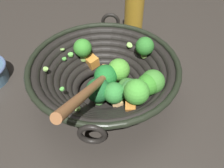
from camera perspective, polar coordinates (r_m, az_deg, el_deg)
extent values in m
plane|color=#332D28|center=(0.64, -1.78, -2.56)|extent=(4.00, 4.00, 0.00)
cylinder|color=black|center=(0.63, -1.79, -2.26)|extent=(0.13, 0.13, 0.01)
torus|color=black|center=(0.62, -1.82, -1.21)|extent=(0.18, 0.18, 0.02)
torus|color=black|center=(0.61, -1.85, -0.45)|extent=(0.21, 0.21, 0.02)
torus|color=black|center=(0.60, -1.87, 0.33)|extent=(0.23, 0.23, 0.02)
torus|color=black|center=(0.60, -1.90, 1.13)|extent=(0.26, 0.26, 0.02)
torus|color=black|center=(0.59, -1.93, 1.96)|extent=(0.29, 0.29, 0.02)
torus|color=black|center=(0.58, -1.95, 2.80)|extent=(0.32, 0.32, 0.02)
torus|color=black|center=(0.57, -1.98, 3.67)|extent=(0.34, 0.34, 0.02)
torus|color=black|center=(0.57, -2.01, 4.57)|extent=(0.36, 0.36, 0.01)
torus|color=black|center=(0.72, -0.34, 14.42)|extent=(0.02, 0.05, 0.05)
torus|color=black|center=(0.44, -4.72, -11.75)|extent=(0.02, 0.05, 0.05)
cylinder|color=#7FAB4E|center=(0.66, -6.69, 6.32)|extent=(0.02, 0.02, 0.02)
sphere|color=#3B902F|center=(0.64, -6.92, 8.41)|extent=(0.05, 0.05, 0.05)
cylinder|color=#64A742|center=(0.55, 9.19, -1.51)|extent=(0.03, 0.03, 0.01)
sphere|color=#418A32|center=(0.53, 9.53, 0.55)|extent=(0.05, 0.05, 0.05)
cylinder|color=#58984C|center=(0.58, 4.50, -3.36)|extent=(0.02, 0.03, 0.02)
sphere|color=#42853E|center=(0.56, 4.66, -1.38)|extent=(0.05, 0.05, 0.05)
cylinder|color=olive|center=(0.54, 8.12, -2.06)|extent=(0.03, 0.03, 0.02)
sphere|color=#388928|center=(0.52, 8.40, -0.14)|extent=(0.05, 0.05, 0.05)
cylinder|color=#63B253|center=(0.60, -3.34, -3.63)|extent=(0.03, 0.03, 0.02)
sphere|color=#1E612D|center=(0.57, -3.48, -1.40)|extent=(0.06, 0.06, 0.06)
cylinder|color=#789E49|center=(0.63, 7.48, 6.87)|extent=(0.02, 0.02, 0.02)
sphere|color=#307B2C|center=(0.62, 7.71, 8.80)|extent=(0.05, 0.05, 0.05)
cylinder|color=#64B23D|center=(0.63, -1.23, -0.31)|extent=(0.03, 0.03, 0.01)
sphere|color=#1E732C|center=(0.61, -1.27, 1.78)|extent=(0.06, 0.06, 0.06)
cylinder|color=olive|center=(0.64, 1.54, 1.21)|extent=(0.03, 0.03, 0.02)
sphere|color=#54A436|center=(0.62, 1.59, 3.38)|extent=(0.06, 0.06, 0.06)
cylinder|color=olive|center=(0.61, 3.45, -3.00)|extent=(0.03, 0.03, 0.01)
sphere|color=#3C7530|center=(0.59, 3.57, -1.19)|extent=(0.05, 0.05, 0.05)
cylinder|color=#78BD51|center=(0.52, 5.51, -4.33)|extent=(0.02, 0.02, 0.02)
sphere|color=green|center=(0.49, 5.76, -1.87)|extent=(0.05, 0.05, 0.05)
cylinder|color=#578D4C|center=(0.58, 0.51, -4.11)|extent=(0.02, 0.02, 0.02)
sphere|color=#358B3A|center=(0.56, 0.53, -2.13)|extent=(0.05, 0.05, 0.05)
cube|color=orange|center=(0.66, -4.64, 5.19)|extent=(0.04, 0.04, 0.03)
cube|color=#C27630|center=(0.51, 4.48, -5.57)|extent=(0.03, 0.03, 0.03)
cube|color=orange|center=(0.59, 6.09, -1.44)|extent=(0.04, 0.04, 0.03)
cube|color=#E1AE70|center=(0.57, 1.78, -4.63)|extent=(0.03, 0.03, 0.03)
cylinder|color=#6BC651|center=(0.59, -0.14, -1.19)|extent=(0.01, 0.01, 0.01)
cylinder|color=#6BC651|center=(0.57, -7.75, -3.53)|extent=(0.02, 0.02, 0.01)
cylinder|color=#99D166|center=(0.50, -8.20, -5.64)|extent=(0.02, 0.02, 0.01)
cylinder|color=#6BC651|center=(0.65, -9.70, 6.84)|extent=(0.02, 0.02, 0.01)
cylinder|color=#99D166|center=(0.57, -15.34, 3.41)|extent=(0.01, 0.01, 0.01)
cylinder|color=#56B247|center=(0.53, -11.64, -1.16)|extent=(0.01, 0.01, 0.01)
cylinder|color=#99D166|center=(0.65, -11.58, 8.01)|extent=(0.02, 0.02, 0.01)
cylinder|color=#99D166|center=(0.66, 4.13, 9.08)|extent=(0.02, 0.02, 0.01)
cylinder|color=#56B247|center=(0.64, -11.15, 5.82)|extent=(0.01, 0.01, 0.00)
cube|color=#9E6B38|center=(0.63, -1.10, 2.12)|extent=(0.07, 0.06, 0.01)
cylinder|color=#9E643B|center=(0.46, -5.79, -1.86)|extent=(0.26, 0.04, 0.17)
cylinder|color=#AD7F23|center=(0.80, 5.04, 15.46)|extent=(0.06, 0.06, 0.15)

